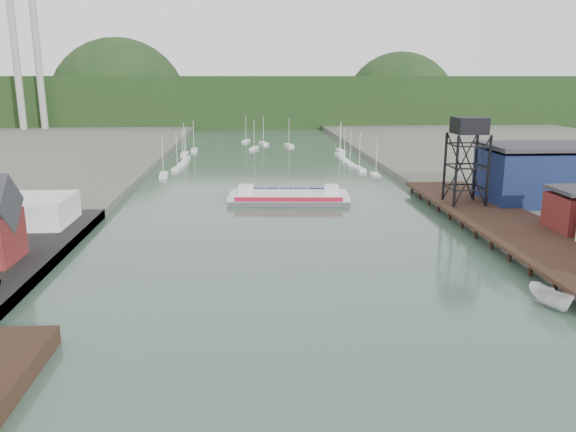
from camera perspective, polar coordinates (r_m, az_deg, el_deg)
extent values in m
plane|color=#314D3E|center=(49.85, 2.88, -16.40)|extent=(600.00, 600.00, 0.00)
cube|color=black|center=(100.18, 21.11, -0.48)|extent=(14.00, 70.00, 0.50)
cylinder|color=black|center=(98.06, 17.88, -1.18)|extent=(0.60, 0.60, 2.20)
cylinder|color=black|center=(103.12, 24.08, -1.00)|extent=(0.60, 0.60, 2.20)
cube|color=silver|center=(102.63, -26.05, 0.48)|extent=(18.00, 12.00, 4.50)
cylinder|color=black|center=(105.94, 16.72, 4.34)|extent=(0.50, 0.50, 13.00)
cylinder|color=black|center=(108.21, 19.70, 4.30)|extent=(0.50, 0.50, 13.00)
cylinder|color=black|center=(111.50, 15.64, 4.86)|extent=(0.50, 0.50, 13.00)
cylinder|color=black|center=(113.65, 18.50, 4.82)|extent=(0.50, 0.50, 13.00)
cube|color=black|center=(108.87, 17.95, 8.74)|extent=(5.50, 5.50, 3.00)
cube|color=#0E1D3E|center=(118.19, 24.00, 3.65)|extent=(20.00, 14.00, 10.00)
cube|color=#2D2D33|center=(117.42, 24.28, 6.48)|extent=(20.50, 14.50, 0.80)
cube|color=silver|center=(150.32, -12.52, 4.05)|extent=(2.67, 7.65, 0.90)
cube|color=silver|center=(161.17, -11.15, 4.76)|extent=(2.81, 7.67, 0.90)
cube|color=silver|center=(169.81, -10.61, 5.24)|extent=(2.35, 7.59, 0.90)
cube|color=silver|center=(179.57, -10.30, 5.72)|extent=(2.01, 7.50, 0.90)
cube|color=silver|center=(191.83, -10.46, 6.22)|extent=(2.00, 7.50, 0.90)
cube|color=silver|center=(201.30, -9.51, 6.61)|extent=(2.16, 7.54, 0.90)
cube|color=silver|center=(147.64, 8.91, 4.04)|extent=(2.53, 7.62, 0.90)
cube|color=silver|center=(158.26, 7.24, 4.75)|extent=(2.76, 7.67, 0.90)
cube|color=silver|center=(166.60, 6.32, 5.23)|extent=(2.22, 7.56, 0.90)
cube|color=silver|center=(175.32, 5.73, 5.68)|extent=(2.18, 7.54, 0.90)
cube|color=silver|center=(186.23, 5.28, 6.16)|extent=(2.46, 7.61, 0.90)
cube|color=silver|center=(197.93, 5.34, 6.62)|extent=(2.48, 7.61, 0.90)
cube|color=silver|center=(204.24, -3.45, 6.88)|extent=(3.78, 7.76, 0.90)
cube|color=silver|center=(212.73, 0.11, 7.18)|extent=(3.31, 7.74, 0.90)
cube|color=silver|center=(220.20, -2.50, 7.39)|extent=(3.76, 7.76, 0.90)
cube|color=silver|center=(228.07, -4.28, 7.59)|extent=(3.40, 7.74, 0.90)
cylinder|color=#999894|center=(292.11, -25.83, 13.49)|extent=(3.20, 3.20, 60.00)
cylinder|color=#999894|center=(294.06, -23.98, 13.66)|extent=(3.20, 3.20, 60.00)
cube|color=black|center=(343.01, -3.25, 11.65)|extent=(500.00, 120.00, 28.00)
sphere|color=black|center=(351.14, -16.64, 10.50)|extent=(80.00, 80.00, 80.00)
sphere|color=black|center=(365.91, 11.22, 10.61)|extent=(70.00, 70.00, 70.00)
cube|color=#4C4C4E|center=(116.68, 0.07, 1.68)|extent=(25.30, 11.73, 0.98)
cube|color=silver|center=(116.50, 0.07, 2.11)|extent=(25.30, 11.73, 0.79)
cube|color=#AE132F|center=(111.60, 0.06, 1.69)|extent=(21.60, 1.83, 0.89)
cube|color=navy|center=(121.33, 0.09, 2.68)|extent=(21.60, 1.83, 0.89)
cube|color=silver|center=(116.65, -4.29, 2.68)|extent=(3.17, 3.17, 1.97)
cube|color=silver|center=(116.56, 4.44, 2.67)|extent=(3.17, 3.17, 1.97)
imported|color=silver|center=(69.87, 25.13, -7.54)|extent=(3.82, 6.52, 2.37)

